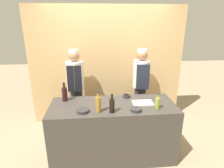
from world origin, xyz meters
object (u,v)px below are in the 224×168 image
cutting_board (143,103)px  bottle_oil (158,103)px  bottle_soy (112,105)px  sauce_bowl_white (136,110)px  bottle_vinegar (98,104)px  bottle_wine (65,94)px  sauce_bowl_orange (126,96)px  sauce_bowl_red (83,111)px  chef_left (76,88)px  chef_right (140,86)px

cutting_board → bottle_oil: bottle_oil is taller
cutting_board → bottle_soy: size_ratio=1.13×
sauce_bowl_white → bottle_vinegar: (-0.53, 0.02, 0.10)m
sauce_bowl_white → bottle_wine: bearing=156.3°
bottle_vinegar → sauce_bowl_white: bearing=-2.6°
sauce_bowl_orange → sauce_bowl_red: bearing=-146.1°
bottle_vinegar → bottle_oil: (0.85, 0.03, -0.03)m
chef_left → chef_right: chef_left is taller
chef_left → bottle_vinegar: bearing=-69.1°
bottle_soy → bottle_wine: size_ratio=0.90×
sauce_bowl_white → bottle_vinegar: size_ratio=0.49×
sauce_bowl_red → cutting_board: bearing=12.9°
sauce_bowl_red → chef_left: size_ratio=0.11×
bottle_soy → chef_right: size_ratio=0.17×
sauce_bowl_white → bottle_soy: (-0.34, -0.00, 0.08)m
sauce_bowl_red → bottle_soy: 0.41m
bottle_soy → chef_left: bearing=118.6°
bottle_oil → chef_left: size_ratio=0.14×
bottle_wine → chef_left: (0.11, 0.62, -0.14)m
sauce_bowl_orange → sauce_bowl_white: (0.05, -0.50, 0.00)m
sauce_bowl_white → bottle_wine: 1.14m
sauce_bowl_orange → bottle_wine: bearing=-177.5°
sauce_bowl_red → cutting_board: (0.90, 0.21, -0.01)m
bottle_vinegar → chef_left: (-0.40, 1.06, -0.14)m
bottle_wine → sauce_bowl_red: bearing=-54.1°
sauce_bowl_white → bottle_oil: size_ratio=0.65×
sauce_bowl_red → chef_right: bearing=44.3°
sauce_bowl_orange → bottle_oil: bearing=-50.3°
sauce_bowl_white → bottle_soy: size_ratio=0.56×
bottle_vinegar → chef_right: 1.37m
sauce_bowl_white → chef_left: chef_left is taller
sauce_bowl_orange → chef_right: (0.38, 0.58, -0.04)m
bottle_wine → chef_left: bearing=79.8°
bottle_wine → cutting_board: bearing=-10.1°
cutting_board → chef_left: bearing=142.5°
bottle_oil → chef_right: chef_right is taller
sauce_bowl_orange → bottle_oil: (0.38, -0.45, 0.07)m
sauce_bowl_white → sauce_bowl_red: (-0.74, 0.04, -0.00)m
bottle_oil → chef_left: bearing=140.6°
chef_right → chef_left: bearing=-180.0°
chef_right → sauce_bowl_orange: bearing=-123.2°
bottle_oil → bottle_wine: (-1.37, 0.41, 0.03)m
bottle_wine → chef_right: bearing=24.5°
sauce_bowl_red → bottle_oil: 1.07m
chef_left → chef_right: 1.26m
sauce_bowl_white → bottle_soy: 0.35m
sauce_bowl_white → cutting_board: size_ratio=0.49×
chef_left → sauce_bowl_white: bearing=-49.2°
sauce_bowl_red → cutting_board: sauce_bowl_red is taller
bottle_vinegar → chef_right: bearing=51.1°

